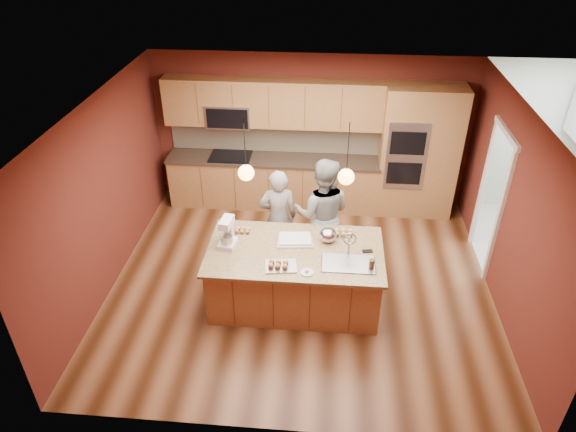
# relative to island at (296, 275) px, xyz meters

# --- Properties ---
(floor) EXTENTS (5.50, 5.50, 0.00)m
(floor) POSITION_rel_island_xyz_m (0.05, 0.41, -0.44)
(floor) COLOR #40200F
(floor) RESTS_ON ground
(ceiling) EXTENTS (5.50, 5.50, 0.00)m
(ceiling) POSITION_rel_island_xyz_m (0.05, 0.41, 2.26)
(ceiling) COLOR white
(ceiling) RESTS_ON ground
(wall_back) EXTENTS (5.50, 0.00, 5.50)m
(wall_back) POSITION_rel_island_xyz_m (0.05, 2.91, 0.91)
(wall_back) COLOR #561E17
(wall_back) RESTS_ON ground
(wall_front) EXTENTS (5.50, 0.00, 5.50)m
(wall_front) POSITION_rel_island_xyz_m (0.05, -2.09, 0.91)
(wall_front) COLOR #561E17
(wall_front) RESTS_ON ground
(wall_left) EXTENTS (0.00, 5.00, 5.00)m
(wall_left) POSITION_rel_island_xyz_m (-2.70, 0.41, 0.91)
(wall_left) COLOR #561E17
(wall_left) RESTS_ON ground
(wall_right) EXTENTS (0.00, 5.00, 5.00)m
(wall_right) POSITION_rel_island_xyz_m (2.80, 0.41, 0.91)
(wall_right) COLOR #561E17
(wall_right) RESTS_ON ground
(cabinet_run) EXTENTS (3.74, 0.64, 2.30)m
(cabinet_run) POSITION_rel_island_xyz_m (-0.63, 2.65, 0.54)
(cabinet_run) COLOR olive
(cabinet_run) RESTS_ON floor
(oven_column) EXTENTS (1.30, 0.62, 2.30)m
(oven_column) POSITION_rel_island_xyz_m (1.89, 2.60, 0.71)
(oven_column) COLOR olive
(oven_column) RESTS_ON floor
(doorway_trim) EXTENTS (0.08, 1.11, 2.20)m
(doorway_trim) POSITION_rel_island_xyz_m (2.78, 1.21, 0.61)
(doorway_trim) COLOR silver
(doorway_trim) RESTS_ON wall_right
(pendant_left) EXTENTS (0.20, 0.20, 0.80)m
(pendant_left) POSITION_rel_island_xyz_m (-0.62, 0.00, 1.56)
(pendant_left) COLOR black
(pendant_left) RESTS_ON ceiling
(pendant_right) EXTENTS (0.20, 0.20, 0.80)m
(pendant_right) POSITION_rel_island_xyz_m (0.59, 0.00, 1.56)
(pendant_right) COLOR black
(pendant_right) RESTS_ON ceiling
(island) EXTENTS (2.35, 1.32, 1.24)m
(island) POSITION_rel_island_xyz_m (0.00, 0.00, 0.00)
(island) COLOR olive
(island) RESTS_ON floor
(person_left) EXTENTS (0.64, 0.48, 1.57)m
(person_left) POSITION_rel_island_xyz_m (-0.34, 0.91, 0.34)
(person_left) COLOR black
(person_left) RESTS_ON floor
(person_right) EXTENTS (0.90, 0.72, 1.77)m
(person_right) POSITION_rel_island_xyz_m (0.32, 0.91, 0.44)
(person_right) COLOR gray
(person_right) RESTS_ON floor
(stand_mixer) EXTENTS (0.25, 0.32, 0.41)m
(stand_mixer) POSITION_rel_island_xyz_m (-0.93, 0.06, 0.60)
(stand_mixer) COLOR white
(stand_mixer) RESTS_ON island
(sheet_cake) EXTENTS (0.53, 0.42, 0.05)m
(sheet_cake) POSITION_rel_island_xyz_m (-0.03, 0.22, 0.44)
(sheet_cake) COLOR white
(sheet_cake) RESTS_ON island
(cooling_rack) EXTENTS (0.43, 0.33, 0.02)m
(cooling_rack) POSITION_rel_island_xyz_m (-0.17, -0.37, 0.43)
(cooling_rack) COLOR #ACAEB2
(cooling_rack) RESTS_ON island
(mixing_bowl) EXTENTS (0.24, 0.24, 0.20)m
(mixing_bowl) POSITION_rel_island_xyz_m (0.41, 0.26, 0.52)
(mixing_bowl) COLOR #A9AAB0
(mixing_bowl) RESTS_ON island
(plate) EXTENTS (0.17, 0.17, 0.01)m
(plate) POSITION_rel_island_xyz_m (0.17, -0.46, 0.43)
(plate) COLOR silver
(plate) RESTS_ON island
(tumbler) EXTENTS (0.07, 0.07, 0.14)m
(tumbler) POSITION_rel_island_xyz_m (0.98, -0.30, 0.49)
(tumbler) COLOR #3E2416
(tumbler) RESTS_ON island
(phone) EXTENTS (0.15, 0.10, 0.01)m
(phone) POSITION_rel_island_xyz_m (0.95, 0.06, 0.43)
(phone) COLOR black
(phone) RESTS_ON island
(cupcakes_left) EXTENTS (0.22, 0.14, 0.06)m
(cupcakes_left) POSITION_rel_island_xyz_m (-0.78, 0.37, 0.45)
(cupcakes_left) COLOR tan
(cupcakes_left) RESTS_ON island
(cupcakes_rack) EXTENTS (0.26, 0.17, 0.08)m
(cupcakes_rack) POSITION_rel_island_xyz_m (-0.20, -0.39, 0.48)
(cupcakes_rack) COLOR tan
(cupcakes_rack) RESTS_ON island
(cupcakes_right) EXTENTS (0.26, 0.17, 0.08)m
(cupcakes_right) POSITION_rel_island_xyz_m (0.62, 0.41, 0.46)
(cupcakes_right) COLOR tan
(cupcakes_right) RESTS_ON island
(dryer) EXTENTS (0.78, 0.80, 1.11)m
(dryer) POSITION_rel_island_xyz_m (4.22, 1.96, 0.11)
(dryer) COLOR white
(dryer) RESTS_ON floor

